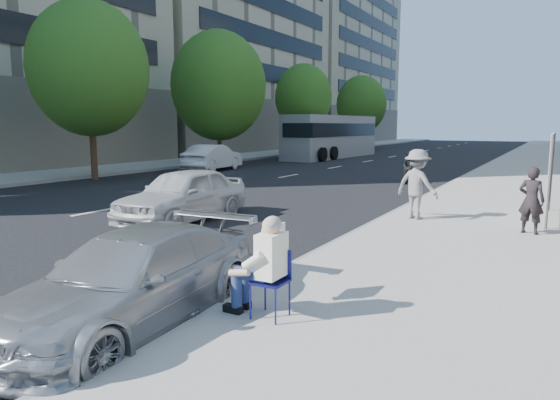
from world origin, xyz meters
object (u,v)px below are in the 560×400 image
Objects in this scene: white_sedan_mid at (213,158)px; bus at (332,137)px; jogger at (417,184)px; protest_banner at (550,171)px; seated_protester at (264,260)px; pedestrian_woman at (531,200)px; parked_sedan at (133,279)px; motorcycle at (410,168)px; white_sedan_near at (183,195)px.

white_sedan_mid is 0.37× the size of bus.
protest_banner is (2.97, 1.60, 0.35)m from jogger.
seated_protester is 0.87× the size of pedestrian_woman.
pedestrian_woman is at bearing -97.70° from protest_banner.
pedestrian_woman is 0.36× the size of parked_sedan.
motorcycle is 0.17× the size of bus.
pedestrian_woman reaches higher than white_sedan_near.
parked_sedan is 34.32m from bus.
motorcycle is (-2.65, 17.04, -0.24)m from seated_protester.
protest_banner is at bearing -132.16° from jogger.
jogger is 8.56m from parked_sedan.
white_sedan_mid is at bearing -18.88° from pedestrian_woman.
jogger is at bearing 89.92° from seated_protester.
seated_protester is 0.29× the size of white_sedan_mid.
protest_banner is 9.54m from white_sedan_near.
motorcycle is at bearing 90.00° from parked_sedan.
bus is at bearing 122.19° from motorcycle.
white_sedan_mid is at bearing -15.93° from jogger.
motorcycle is (2.89, 12.03, -0.08)m from white_sedan_near.
pedestrian_woman reaches higher than motorcycle.
protest_banner is 0.74× the size of parked_sedan.
protest_banner reaches higher than parked_sedan.
motorcycle is (-5.34, 9.97, -0.27)m from pedestrian_woman.
white_sedan_mid is at bearing 122.74° from white_sedan_near.
protest_banner reaches higher than motorcycle.
bus is (-15.71, 22.40, 0.23)m from protest_banner.
jogger is 6.15m from white_sedan_near.
jogger reaches higher than white_sedan_mid.
white_sedan_near is 2.06× the size of motorcycle.
bus reaches higher than seated_protester.
motorcycle is at bearing -54.64° from jogger.
bus is at bearing 105.41° from parked_sedan.
white_sedan_mid is (-8.48, 12.64, 0.02)m from white_sedan_near.
pedestrian_woman is 0.74× the size of motorcycle.
protest_banner is (0.29, 2.17, 0.50)m from pedestrian_woman.
motorcycle is at bearing -52.64° from bus.
white_sedan_mid is 2.18× the size of motorcycle.
protest_banner is at bearing 146.24° from white_sedan_mid.
parked_sedan is 22.28m from white_sedan_mid.
protest_banner is 0.69× the size of white_sedan_mid.
white_sedan_mid reaches higher than motorcycle.
seated_protester is at bearing 121.02° from white_sedan_mid.
protest_banner is 9.65m from motorcycle.
pedestrian_woman is 8.49m from white_sedan_near.
motorcycle is (11.37, -0.61, -0.10)m from white_sedan_mid.
protest_banner is at bearing -56.62° from motorcycle.
parked_sedan is (-1.50, -8.41, -0.45)m from jogger.
seated_protester is at bearing -107.89° from protest_banner.
seated_protester is at bearing 82.62° from pedestrian_woman.
white_sedan_near reaches higher than parked_sedan.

